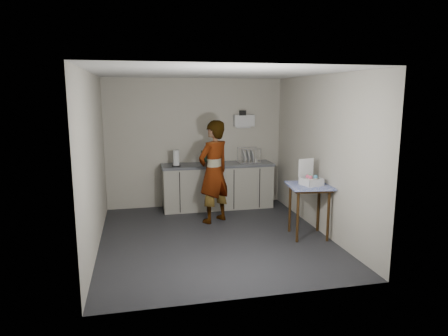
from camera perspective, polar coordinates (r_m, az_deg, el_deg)
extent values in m
plane|color=#27282C|center=(6.56, -1.36, -9.89)|extent=(4.00, 4.00, 0.00)
cube|color=beige|center=(8.17, -4.10, 3.56)|extent=(3.60, 0.02, 2.60)
cube|color=beige|center=(6.80, 13.57, 1.87)|extent=(0.02, 4.00, 2.60)
cube|color=beige|center=(6.15, -18.03, 0.76)|extent=(0.02, 4.00, 2.60)
cube|color=white|center=(6.16, -1.47, 13.38)|extent=(3.60, 4.00, 0.01)
cube|color=black|center=(8.21, -0.91, -5.37)|extent=(2.20, 0.52, 0.08)
cube|color=#A4A092|center=(8.11, -0.92, -2.72)|extent=(2.20, 0.58, 0.86)
cube|color=#4B4E55|center=(8.02, -0.93, 0.45)|extent=(2.24, 0.62, 0.05)
cube|color=black|center=(7.71, -6.33, -3.48)|extent=(0.02, 0.01, 0.80)
cube|color=black|center=(7.78, -2.44, -3.29)|extent=(0.02, 0.01, 0.80)
cube|color=black|center=(7.89, 1.43, -3.09)|extent=(0.01, 0.01, 0.80)
cube|color=black|center=(8.03, 5.11, -2.89)|extent=(0.02, 0.01, 0.80)
cube|color=white|center=(8.26, 2.86, 6.78)|extent=(0.42, 0.16, 0.24)
cube|color=white|center=(8.32, 2.76, 5.84)|extent=(0.30, 0.06, 0.04)
cube|color=black|center=(8.16, 2.68, 7.86)|extent=(0.14, 0.02, 0.10)
cylinder|color=#391F0D|center=(6.35, 10.48, -7.00)|extent=(0.04, 0.04, 0.79)
cylinder|color=#391F0D|center=(6.49, 14.67, -6.78)|extent=(0.04, 0.04, 0.79)
cylinder|color=#391F0D|center=(6.80, 9.39, -5.78)|extent=(0.04, 0.04, 0.79)
cylinder|color=#391F0D|center=(6.93, 13.32, -5.60)|extent=(0.04, 0.04, 0.79)
cube|color=#391F0D|center=(6.53, 12.10, -2.78)|extent=(0.66, 0.66, 0.04)
cube|color=#1A319E|center=(6.52, 12.11, -2.49)|extent=(0.74, 0.74, 0.03)
imported|color=#B2A593|center=(7.12, -1.46, -0.56)|extent=(0.80, 0.73, 1.84)
imported|color=black|center=(7.88, -2.40, 1.68)|extent=(0.16, 0.16, 0.33)
cylinder|color=red|center=(8.02, -1.56, 1.06)|extent=(0.06, 0.06, 0.12)
cylinder|color=black|center=(7.97, -3.02, 1.54)|extent=(0.08, 0.08, 0.27)
cylinder|color=black|center=(7.79, -6.84, 0.33)|extent=(0.18, 0.18, 0.02)
cylinder|color=white|center=(7.77, -6.86, 1.47)|extent=(0.12, 0.12, 0.30)
cube|color=silver|center=(8.16, 3.55, 0.86)|extent=(0.44, 0.33, 0.02)
cylinder|color=silver|center=(7.94, 2.48, 1.73)|extent=(0.01, 0.01, 0.28)
cylinder|color=silver|center=(8.05, 5.19, 1.82)|extent=(0.01, 0.01, 0.28)
cylinder|color=silver|center=(8.22, 1.96, 2.03)|extent=(0.01, 0.01, 0.28)
cylinder|color=silver|center=(8.32, 4.60, 2.11)|extent=(0.01, 0.01, 0.28)
cylinder|color=white|center=(8.11, 2.81, 1.75)|extent=(0.05, 0.24, 0.24)
cylinder|color=white|center=(8.13, 3.41, 1.77)|extent=(0.05, 0.24, 0.24)
cylinder|color=white|center=(8.15, 4.00, 1.79)|extent=(0.05, 0.24, 0.24)
cube|color=white|center=(6.50, 12.35, -2.36)|extent=(0.35, 0.35, 0.01)
cube|color=white|center=(6.38, 13.14, -2.09)|extent=(0.28, 0.08, 0.11)
cube|color=white|center=(6.60, 11.63, -1.62)|extent=(0.28, 0.08, 0.11)
cube|color=white|center=(6.40, 11.38, -1.98)|extent=(0.08, 0.28, 0.11)
cube|color=white|center=(6.57, 13.33, -1.73)|extent=(0.08, 0.28, 0.11)
cube|color=white|center=(6.57, 11.64, 0.08)|extent=(0.28, 0.08, 0.29)
cylinder|color=white|center=(6.49, 12.37, -1.85)|extent=(0.19, 0.19, 0.11)
sphere|color=#FF5D85|center=(6.42, 12.24, -1.32)|extent=(0.07, 0.07, 0.07)
sphere|color=#4EA6D6|center=(6.47, 12.94, -1.25)|extent=(0.07, 0.07, 0.07)
sphere|color=#53CB6E|center=(6.51, 12.14, -1.15)|extent=(0.07, 0.07, 0.07)
sphere|color=#FF5D85|center=(6.48, 11.86, -1.20)|extent=(0.07, 0.07, 0.07)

